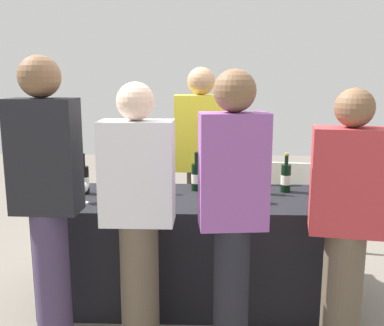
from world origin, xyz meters
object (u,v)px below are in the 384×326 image
object	(u,v)px
server_pouring	(201,161)
menu_board	(290,205)
wine_glass_2	(151,189)
wine_glass_4	(259,190)
wine_bottle_3	(145,177)
wine_glass_1	(127,190)
wine_glass_0	(83,188)
wine_bottle_0	(84,179)
guest_1	(138,211)
guest_3	(347,221)
wine_bottle_6	(254,177)
wine_bottle_4	(196,177)
wine_bottle_1	(106,176)
wine_bottle_5	(238,177)
wine_bottle_7	(286,178)
guest_2	(233,210)
wine_glass_3	(241,189)
guest_0	(47,195)
wine_bottle_2	(115,179)

from	to	relation	value
server_pouring	menu_board	size ratio (longest dim) A/B	2.06
wine_glass_2	wine_glass_4	xyz separation A→B (m)	(0.74, 0.01, -0.01)
wine_bottle_3	menu_board	xyz separation A→B (m)	(1.25, 0.90, -0.47)
wine_bottle_3	wine_glass_1	distance (m)	0.33
wine_glass_0	menu_board	distance (m)	2.08
wine_bottle_0	guest_1	world-z (taller)	guest_1
wine_glass_0	guest_3	size ratio (longest dim) A/B	0.09
wine_bottle_3	wine_bottle_6	bearing A→B (deg)	-0.22
wine_bottle_4	server_pouring	bearing A→B (deg)	86.08
wine_bottle_0	wine_bottle_6	world-z (taller)	wine_bottle_6
guest_3	wine_bottle_1	bearing A→B (deg)	160.23
wine_bottle_5	menu_board	size ratio (longest dim) A/B	0.40
server_pouring	wine_bottle_1	bearing A→B (deg)	31.13
wine_bottle_3	wine_bottle_7	bearing A→B (deg)	2.54
wine_bottle_1	guest_3	xyz separation A→B (m)	(1.53, -0.90, -0.04)
wine_bottle_0	wine_bottle_3	world-z (taller)	wine_bottle_3
wine_bottle_4	wine_glass_0	bearing A→B (deg)	-154.36
wine_glass_0	guest_2	size ratio (longest dim) A/B	0.09
wine_glass_3	guest_0	bearing A→B (deg)	-155.91
guest_3	wine_bottle_5	bearing A→B (deg)	132.74
wine_glass_1	guest_2	world-z (taller)	guest_2
wine_bottle_3	wine_bottle_4	world-z (taller)	wine_bottle_3
wine_bottle_2	guest_2	bearing A→B (deg)	-46.68
wine_bottle_6	wine_glass_4	world-z (taller)	wine_bottle_6
wine_bottle_2	wine_glass_4	distance (m)	1.06
wine_glass_2	wine_bottle_3	bearing A→B (deg)	106.00
wine_bottle_1	guest_3	world-z (taller)	guest_3
wine_bottle_1	guest_2	size ratio (longest dim) A/B	0.19
wine_glass_4	guest_1	bearing A→B (deg)	-146.71
guest_3	menu_board	distance (m)	1.79
wine_glass_3	guest_3	world-z (taller)	guest_3
wine_bottle_1	wine_glass_0	distance (m)	0.36
wine_bottle_6	wine_glass_0	distance (m)	1.23
wine_bottle_6	server_pouring	world-z (taller)	server_pouring
wine_bottle_1	wine_bottle_3	xyz separation A→B (m)	(0.31, -0.06, 0.01)
wine_glass_2	wine_glass_4	bearing A→B (deg)	0.71
wine_glass_3	guest_1	world-z (taller)	guest_1
wine_bottle_1	menu_board	xyz separation A→B (m)	(1.56, 0.84, -0.47)
wine_bottle_0	menu_board	distance (m)	2.00
wine_glass_2	server_pouring	world-z (taller)	server_pouring
server_pouring	guest_1	distance (m)	1.29
guest_1	menu_board	xyz separation A→B (m)	(1.19, 1.65, -0.44)
guest_1	wine_bottle_0	bearing A→B (deg)	126.26
wine_glass_4	server_pouring	xyz separation A→B (m)	(-0.41, 0.75, 0.05)
wine_bottle_0	wine_bottle_2	distance (m)	0.23
wine_glass_4	guest_3	world-z (taller)	guest_3
wine_bottle_5	menu_board	bearing A→B (deg)	57.30
wine_bottle_2	guest_0	bearing A→B (deg)	-107.41
wine_glass_4	guest_2	world-z (taller)	guest_2
wine_bottle_4	guest_0	xyz separation A→B (m)	(-0.83, -0.86, 0.08)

